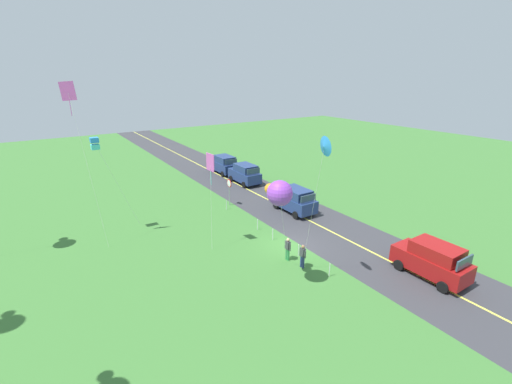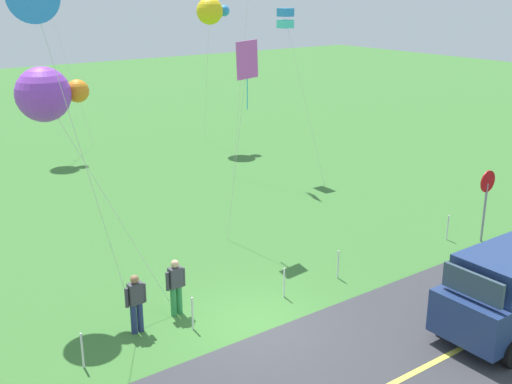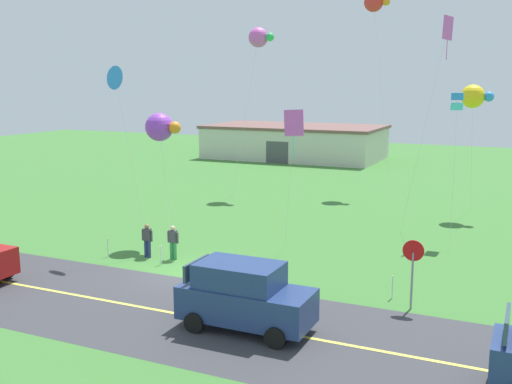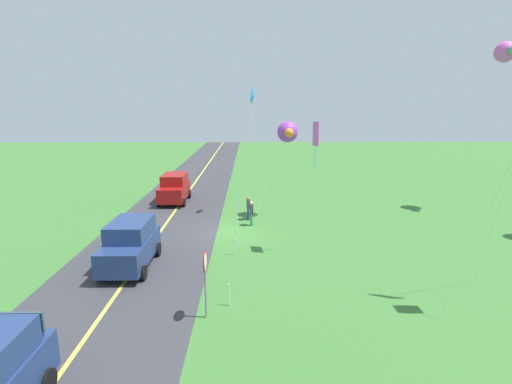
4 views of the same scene
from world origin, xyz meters
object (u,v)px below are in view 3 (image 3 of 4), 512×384
object	(u,v)px
kite_yellow_high	(259,37)
warehouse_distant	(295,142)
kite_red_low	(160,127)
kite_cyan_top	(375,2)
person_adult_companion	(147,239)
kite_orange_near	(294,125)
kite_green_far	(474,96)
kite_blue_mid	(116,78)
stop_sign	(413,261)
kite_pink_drift	(447,32)
car_suv_foreground	(244,296)
person_adult_near	(173,241)
kite_purple_back	(457,102)

from	to	relation	value
kite_yellow_high	warehouse_distant	distance (m)	23.07
kite_red_low	kite_cyan_top	bearing A→B (deg)	74.00
person_adult_companion	kite_cyan_top	size ratio (longest dim) A/B	0.11
kite_red_low	kite_orange_near	distance (m)	6.82
kite_orange_near	kite_cyan_top	size ratio (longest dim) A/B	0.47
kite_yellow_high	kite_cyan_top	size ratio (longest dim) A/B	0.82
kite_green_far	kite_blue_mid	bearing A→B (deg)	-132.37
stop_sign	kite_yellow_high	size ratio (longest dim) A/B	0.22
kite_red_low	kite_orange_near	bearing A→B (deg)	6.15
person_adult_companion	kite_green_far	distance (m)	21.26
stop_sign	person_adult_companion	size ratio (longest dim) A/B	1.60
kite_pink_drift	warehouse_distant	size ratio (longest dim) A/B	0.62
car_suv_foreground	kite_blue_mid	size ratio (longest dim) A/B	0.50
person_adult_near	kite_blue_mid	xyz separation A→B (m)	(-2.95, 0.15, 7.34)
person_adult_companion	warehouse_distant	size ratio (longest dim) A/B	0.09
kite_yellow_high	stop_sign	bearing A→B (deg)	-52.54
kite_pink_drift	warehouse_distant	world-z (taller)	kite_pink_drift
person_adult_companion	kite_red_low	size ratio (longest dim) A/B	0.24
kite_blue_mid	car_suv_foreground	bearing A→B (deg)	-32.45
person_adult_companion	kite_red_low	distance (m)	5.72
stop_sign	kite_orange_near	distance (m)	9.19
kite_pink_drift	kite_cyan_top	bearing A→B (deg)	120.02
car_suv_foreground	person_adult_near	xyz separation A→B (m)	(-6.43, 5.82, -0.29)
kite_green_far	person_adult_near	bearing A→B (deg)	-125.59
kite_blue_mid	kite_green_far	distance (m)	21.13
kite_yellow_high	kite_cyan_top	xyz separation A→B (m)	(7.05, 4.69, 2.58)
car_suv_foreground	kite_green_far	bearing A→B (deg)	77.35
person_adult_companion	kite_cyan_top	xyz separation A→B (m)	(4.76, 22.32, 12.88)
person_adult_companion	kite_red_low	bearing A→B (deg)	-129.16
car_suv_foreground	person_adult_near	size ratio (longest dim) A/B	2.75
kite_pink_drift	kite_red_low	bearing A→B (deg)	-147.08
person_adult_companion	kite_purple_back	xyz separation A→B (m)	(12.34, 9.45, 6.21)
car_suv_foreground	kite_yellow_high	distance (m)	27.19
kite_pink_drift	kite_cyan_top	distance (m)	13.82
kite_blue_mid	person_adult_companion	bearing A→B (deg)	-12.17
person_adult_near	kite_red_low	size ratio (longest dim) A/B	0.24
car_suv_foreground	kite_orange_near	xyz separation A→B (m)	(-1.80, 9.00, 4.95)
kite_green_far	kite_purple_back	distance (m)	6.51
person_adult_near	kite_green_far	world-z (taller)	kite_green_far
kite_cyan_top	kite_purple_back	bearing A→B (deg)	-59.53
warehouse_distant	kite_yellow_high	bearing A→B (deg)	-76.24
stop_sign	warehouse_distant	distance (m)	44.21
kite_orange_near	kite_cyan_top	xyz separation A→B (m)	(-1.14, 18.92, 7.64)
kite_pink_drift	kite_cyan_top	size ratio (longest dim) A/B	0.79
kite_red_low	kite_blue_mid	world-z (taller)	kite_blue_mid
person_adult_near	kite_red_low	bearing A→B (deg)	166.86
kite_orange_near	stop_sign	bearing A→B (deg)	-37.15
kite_red_low	kite_orange_near	world-z (taller)	kite_orange_near
kite_blue_mid	kite_purple_back	distance (m)	16.74
stop_sign	kite_pink_drift	world-z (taller)	kite_pink_drift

